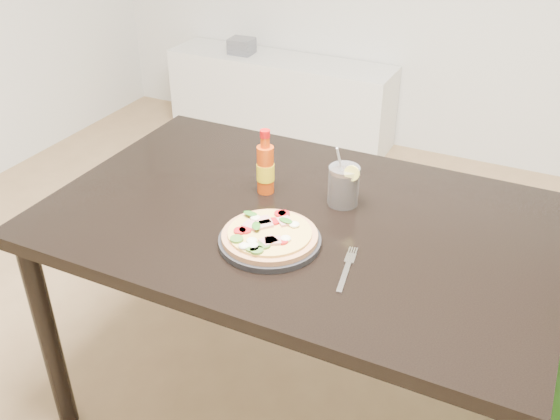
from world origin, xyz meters
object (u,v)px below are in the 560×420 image
at_px(fork, 347,268).
at_px(media_console, 280,98).
at_px(hot_sauce_bottle, 265,168).
at_px(dining_table, 298,239).
at_px(plate, 270,241).
at_px(cola_cup, 344,186).
at_px(pizza, 269,235).

height_order(fork, media_console, fork).
bearing_deg(hot_sauce_bottle, dining_table, -28.02).
height_order(plate, cola_cup, cola_cup).
distance_m(hot_sauce_bottle, media_console, 2.14).
height_order(plate, hot_sauce_bottle, hot_sauce_bottle).
height_order(dining_table, plate, plate).
xyz_separation_m(fork, media_console, (-1.21, 2.13, -0.50)).
distance_m(fork, media_console, 2.50).
bearing_deg(fork, pizza, 166.93).
height_order(pizza, media_console, pizza).
xyz_separation_m(cola_cup, media_console, (-1.09, 1.84, -0.55)).
bearing_deg(dining_table, hot_sauce_bottle, 151.98).
bearing_deg(fork, plate, 166.45).
xyz_separation_m(pizza, media_console, (-1.00, 2.11, -0.53)).
distance_m(dining_table, cola_cup, 0.20).
xyz_separation_m(hot_sauce_bottle, media_console, (-0.86, 1.87, -0.58)).
xyz_separation_m(dining_table, media_console, (-1.01, 1.95, -0.42)).
bearing_deg(media_console, dining_table, -62.70).
relative_size(plate, cola_cup, 1.49).
relative_size(dining_table, fork, 7.44).
height_order(pizza, hot_sauce_bottle, hot_sauce_bottle).
bearing_deg(pizza, plate, 53.29).
xyz_separation_m(hot_sauce_bottle, cola_cup, (0.23, 0.04, -0.02)).
bearing_deg(media_console, cola_cup, -59.28).
bearing_deg(hot_sauce_bottle, plate, -60.73).
bearing_deg(cola_cup, hot_sauce_bottle, -171.15).
height_order(cola_cup, media_console, cola_cup).
relative_size(cola_cup, media_console, 0.13).
height_order(dining_table, fork, fork).
relative_size(dining_table, pizza, 5.68).
bearing_deg(pizza, hot_sauce_bottle, 118.85).
xyz_separation_m(dining_table, hot_sauce_bottle, (-0.14, 0.08, 0.16)).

